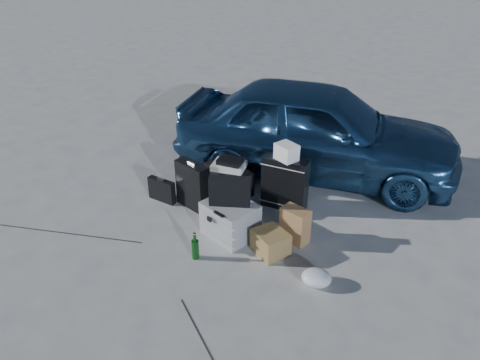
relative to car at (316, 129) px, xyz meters
name	(u,v)px	position (x,y,z in m)	size (l,w,h in m)	color
ground	(203,250)	(-0.36, -2.29, -0.65)	(60.00, 60.00, 0.00)	#AFAFAA
car	(316,129)	(0.00, 0.00, 0.00)	(1.52, 3.79, 1.29)	#2D5D8E
pelican_case	(230,219)	(-0.25, -1.89, -0.45)	(0.55, 0.45, 0.40)	#949699
laptop_bag	(230,191)	(-0.25, -1.90, -0.08)	(0.45, 0.11, 0.34)	black
briefcase	(162,190)	(-1.37, -1.68, -0.50)	(0.38, 0.09, 0.30)	black
suitcase_left	(193,185)	(-0.95, -1.60, -0.35)	(0.46, 0.17, 0.60)	black
suitcase_right	(285,183)	(0.03, -1.05, -0.31)	(0.55, 0.20, 0.66)	black
white_carton	(287,152)	(0.04, -1.07, 0.11)	(0.24, 0.20, 0.20)	white
duffel_bag	(229,179)	(-0.77, -1.05, -0.48)	(0.66, 0.28, 0.33)	black
flat_box_white	(229,166)	(-0.76, -1.05, -0.28)	(0.41, 0.31, 0.07)	white
flat_box_black	(230,161)	(-0.74, -1.04, -0.21)	(0.31, 0.22, 0.07)	black
kraft_bag	(295,225)	(0.43, -1.64, -0.44)	(0.30, 0.18, 0.40)	#A56D48
cardboard_box	(271,243)	(0.30, -1.97, -0.52)	(0.34, 0.30, 0.26)	#9C8044
plastic_bag	(316,278)	(0.91, -2.20, -0.56)	(0.29, 0.25, 0.16)	silver
green_bottle	(195,246)	(-0.35, -2.44, -0.49)	(0.08, 0.08, 0.30)	#0B340E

